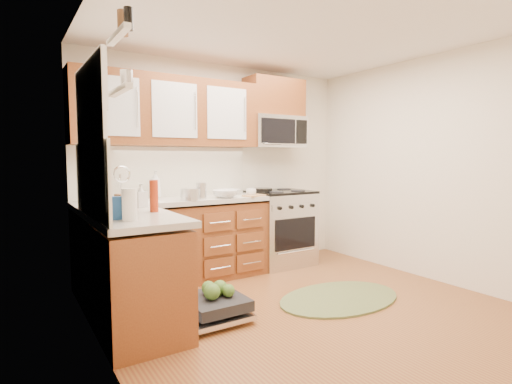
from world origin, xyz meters
TOP-DOWN VIEW (x-y plane):
  - floor at (0.00, 0.00)m, footprint 3.50×3.50m
  - ceiling at (0.00, 0.00)m, footprint 3.50×3.50m
  - wall_back at (0.00, 1.75)m, footprint 3.50×0.04m
  - wall_left at (-1.75, 0.00)m, footprint 0.04×3.50m
  - wall_right at (1.75, 0.00)m, footprint 0.04×3.50m
  - base_cabinet_back at (-0.73, 1.45)m, footprint 2.05×0.60m
  - base_cabinet_left at (-1.45, 0.52)m, footprint 0.60×1.25m
  - countertop_back at (-0.72, 1.44)m, footprint 2.07×0.64m
  - countertop_left at (-1.44, 0.53)m, footprint 0.64×1.27m
  - backsplash_back at (-0.73, 1.74)m, footprint 2.05×0.02m
  - backsplash_left at (-1.74, 0.52)m, footprint 0.02×1.25m
  - upper_cabinets at (-0.73, 1.57)m, footprint 2.05×0.35m
  - cabinet_over_mw at (0.68, 1.57)m, footprint 0.76×0.35m
  - range at (0.68, 1.43)m, footprint 0.76×0.64m
  - microwave at (0.68, 1.55)m, footprint 0.76×0.38m
  - sink at (-1.25, 1.42)m, footprint 0.62×0.50m
  - dishwasher at (-0.86, 0.30)m, footprint 0.70×0.60m
  - window at (-1.74, 0.50)m, footprint 0.03×1.05m
  - window_blind at (-1.71, 0.50)m, footprint 0.02×0.96m
  - shelf_upper at (-1.72, -0.35)m, footprint 0.04×0.40m
  - shelf_lower at (-1.72, -0.35)m, footprint 0.04×0.40m
  - rug at (0.42, 0.07)m, footprint 1.51×1.21m
  - skillet at (0.40, 1.42)m, footprint 0.26×0.26m
  - stock_pot at (-0.64, 1.22)m, footprint 0.24×0.24m
  - cutting_board at (0.15, 1.22)m, footprint 0.29×0.23m
  - canister at (-0.50, 1.26)m, footprint 0.14×0.14m
  - paper_towel_roll at (-1.54, 0.18)m, footprint 0.11×0.11m
  - mustard_bottle at (-1.54, 0.25)m, footprint 0.08×0.08m
  - red_bottle at (-1.25, 0.54)m, footprint 0.07×0.07m
  - wooden_box at (-1.44, 0.68)m, footprint 0.17×0.14m
  - blue_carton at (-1.60, 0.29)m, footprint 0.11×0.07m
  - bowl_a at (0.02, 1.60)m, footprint 0.27×0.27m
  - bowl_b at (-0.21, 1.25)m, footprint 0.31×0.31m
  - cup at (0.13, 1.25)m, footprint 0.15×0.15m
  - soap_bottle_a at (-0.90, 1.57)m, footprint 0.14×0.14m
  - soap_bottle_b at (-1.25, 0.92)m, footprint 0.11×0.12m
  - soap_bottle_c at (-1.62, 0.61)m, footprint 0.16×0.16m

SIDE VIEW (x-z plane):
  - floor at x=0.00m, z-range 0.00..0.00m
  - rug at x=0.42m, z-range 0.00..0.02m
  - dishwasher at x=-0.86m, z-range 0.00..0.20m
  - base_cabinet_back at x=-0.73m, z-range 0.00..0.85m
  - base_cabinet_left at x=-1.45m, z-range 0.00..0.85m
  - range at x=0.68m, z-range 0.00..0.95m
  - sink at x=-1.25m, z-range 0.67..0.93m
  - countertop_back at x=-0.72m, z-range 0.88..0.93m
  - countertop_left at x=-1.44m, z-range 0.88..0.93m
  - cutting_board at x=0.15m, z-range 0.93..0.94m
  - bowl_a at x=0.02m, z-range 0.93..0.99m
  - bowl_b at x=-0.21m, z-range 0.93..1.01m
  - cup at x=0.13m, z-range 0.93..1.02m
  - skillet at x=0.40m, z-range 0.95..0.99m
  - stock_pot at x=-0.64m, z-range 0.93..1.05m
  - wooden_box at x=-1.44m, z-range 0.93..1.07m
  - soap_bottle_c at x=-1.62m, z-range 0.93..1.08m
  - blue_carton at x=-1.60m, z-range 0.93..1.09m
  - canister at x=-0.50m, z-range 0.93..1.10m
  - soap_bottle_b at x=-1.25m, z-range 0.93..1.14m
  - mustard_bottle at x=-1.54m, z-range 0.93..1.15m
  - paper_towel_roll at x=-1.54m, z-range 0.93..1.16m
  - red_bottle at x=-1.25m, z-range 0.93..1.19m
  - soap_bottle_a at x=-0.90m, z-range 0.93..1.23m
  - backsplash_back at x=-0.73m, z-range 0.93..1.49m
  - backsplash_left at x=-1.74m, z-range 0.93..1.49m
  - wall_back at x=0.00m, z-range 0.00..2.50m
  - wall_left at x=-1.75m, z-range 0.00..2.50m
  - wall_right at x=1.75m, z-range 0.00..2.50m
  - window at x=-1.74m, z-range 1.02..2.08m
  - microwave at x=0.68m, z-range 1.50..1.90m
  - shelf_lower at x=-1.72m, z-range 1.74..1.76m
  - upper_cabinets at x=-0.73m, z-range 1.50..2.25m
  - window_blind at x=-1.71m, z-range 1.68..2.08m
  - shelf_upper at x=-1.72m, z-range 2.03..2.06m
  - cabinet_over_mw at x=0.68m, z-range 1.90..2.37m
  - ceiling at x=0.00m, z-range 2.50..2.50m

